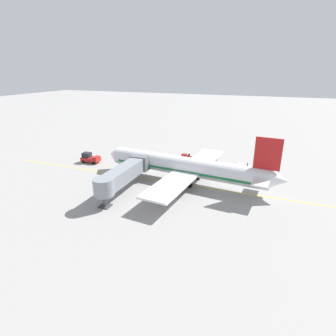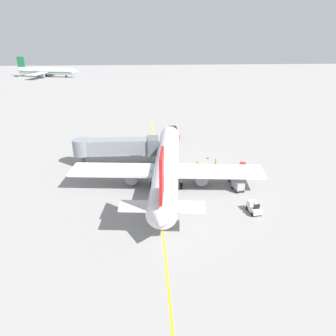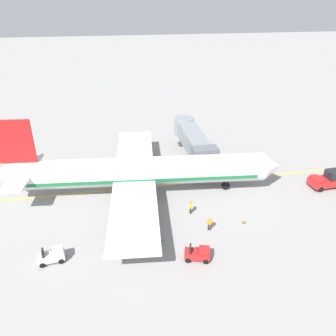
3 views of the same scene
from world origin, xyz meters
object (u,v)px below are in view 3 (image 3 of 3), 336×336
at_px(baggage_tug_lead, 52,256).
at_px(baggage_cart_second_in_train, 122,243).
at_px(parked_airliner, 140,172).
at_px(ground_crew_loader, 210,223).
at_px(baggage_cart_front, 148,241).
at_px(pushback_tractor, 327,180).
at_px(baggage_tug_trailing, 198,254).
at_px(ground_crew_wing_walker, 191,207).
at_px(jet_bridge, 193,139).
at_px(safety_cone_nose_left, 244,221).

xyz_separation_m(baggage_tug_lead, baggage_cart_second_in_train, (-0.39, 6.82, 0.24)).
height_order(parked_airliner, ground_crew_loader, parked_airliner).
bearing_deg(baggage_cart_second_in_train, baggage_tug_lead, -86.70).
bearing_deg(baggage_cart_front, pushback_tractor, 106.95).
bearing_deg(baggage_tug_trailing, baggage_cart_second_in_train, -110.44).
xyz_separation_m(baggage_cart_front, baggage_cart_second_in_train, (-0.15, -2.72, 0.00)).
xyz_separation_m(parked_airliner, baggage_cart_second_in_train, (10.77, -3.11, -2.24)).
height_order(pushback_tractor, baggage_tug_trailing, pushback_tractor).
xyz_separation_m(baggage_tug_trailing, ground_crew_wing_walker, (-7.71, 1.16, 0.24)).
bearing_deg(jet_bridge, baggage_cart_front, -26.28).
distance_m(parked_airliner, baggage_cart_front, 11.15).
relative_size(baggage_cart_front, ground_crew_wing_walker, 1.76).
xyz_separation_m(baggage_tug_lead, ground_crew_wing_walker, (-5.37, 15.30, 0.24)).
distance_m(baggage_tug_trailing, baggage_cart_front, 5.28).
relative_size(ground_crew_loader, safety_cone_nose_left, 2.86).
bearing_deg(jet_bridge, parked_airliner, -47.10).
distance_m(jet_bridge, baggage_cart_front, 21.89).
height_order(baggage_cart_front, ground_crew_loader, ground_crew_loader).
height_order(baggage_tug_trailing, baggage_cart_front, baggage_tug_trailing).
height_order(baggage_cart_second_in_train, ground_crew_wing_walker, ground_crew_wing_walker).
bearing_deg(ground_crew_loader, ground_crew_wing_walker, -159.41).
bearing_deg(pushback_tractor, ground_crew_loader, -71.67).
bearing_deg(baggage_cart_front, jet_bridge, 153.72).
bearing_deg(baggage_cart_front, ground_crew_loader, 103.26).
relative_size(baggage_tug_trailing, baggage_cart_second_in_train, 0.92).
bearing_deg(ground_crew_loader, safety_cone_nose_left, 97.29).
relative_size(parked_airliner, safety_cone_nose_left, 63.31).
xyz_separation_m(pushback_tractor, baggage_cart_second_in_train, (7.65, -28.30, -0.15)).
height_order(ground_crew_wing_walker, ground_crew_loader, same).
relative_size(parked_airliner, baggage_tug_lead, 14.18).
height_order(pushback_tractor, baggage_tug_lead, pushback_tractor).
height_order(baggage_tug_lead, baggage_tug_trailing, same).
height_order(baggage_cart_second_in_train, safety_cone_nose_left, baggage_cart_second_in_train).
relative_size(jet_bridge, baggage_tug_lead, 5.86).
xyz_separation_m(pushback_tractor, ground_crew_loader, (6.14, -18.52, -0.15)).
bearing_deg(baggage_tug_trailing, jet_bridge, 167.18).
height_order(parked_airliner, baggage_cart_front, parked_airliner).
bearing_deg(jet_bridge, baggage_tug_trailing, -12.82).
bearing_deg(baggage_tug_lead, ground_crew_loader, 96.55).
xyz_separation_m(pushback_tractor, baggage_tug_trailing, (10.38, -20.98, -0.39)).
bearing_deg(jet_bridge, baggage_tug_lead, -44.16).
distance_m(baggage_tug_lead, baggage_cart_front, 9.55).
bearing_deg(baggage_tug_lead, baggage_tug_trailing, 80.63).
bearing_deg(baggage_tug_trailing, parked_airliner, -162.68).
bearing_deg(jet_bridge, ground_crew_loader, -8.19).
relative_size(baggage_cart_second_in_train, safety_cone_nose_left, 5.05).
xyz_separation_m(baggage_cart_front, ground_crew_loader, (-1.66, 7.06, 0.00)).
bearing_deg(ground_crew_loader, parked_airliner, -144.22).
bearing_deg(baggage_cart_second_in_train, safety_cone_nose_left, 98.33).
relative_size(jet_bridge, pushback_tractor, 3.41).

